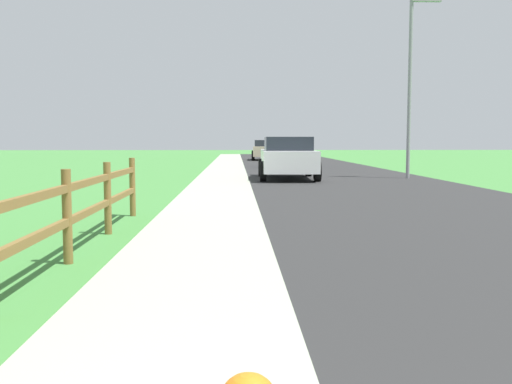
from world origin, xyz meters
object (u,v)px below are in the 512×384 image
object	(u,v)px
parked_suv_white	(288,157)
parked_car_beige	(266,150)
street_lamp	(413,72)
parked_car_blue	(284,153)

from	to	relation	value
parked_suv_white	parked_car_beige	bearing A→B (deg)	89.19
parked_car_beige	street_lamp	bearing A→B (deg)	-77.87
parked_suv_white	parked_car_beige	world-z (taller)	parked_suv_white
parked_car_beige	street_lamp	distance (m)	21.22
parked_car_blue	street_lamp	distance (m)	10.96
parked_car_beige	parked_car_blue	bearing A→B (deg)	-87.85
street_lamp	parked_car_blue	bearing A→B (deg)	112.49
parked_suv_white	parked_car_beige	size ratio (longest dim) A/B	1.03
parked_car_blue	parked_car_beige	world-z (taller)	parked_car_beige
parked_car_blue	street_lamp	size ratio (longest dim) A/B	0.73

